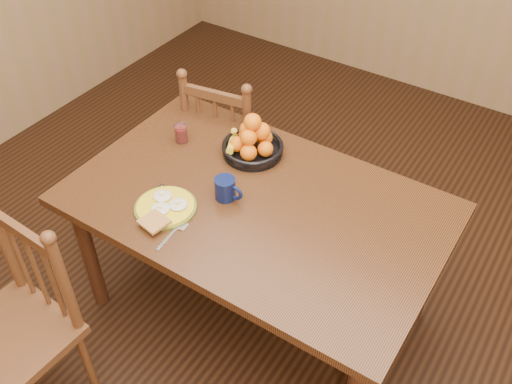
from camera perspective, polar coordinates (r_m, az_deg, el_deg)
The scene contains 10 objects.
room at distance 2.08m, azimuth -0.00°, elevation 11.34°, with size 4.52×5.02×2.72m.
dining_table at distance 2.50m, azimuth -0.00°, elevation -2.30°, with size 1.60×1.00×0.75m.
chair_far at distance 3.21m, azimuth -2.64°, elevation 4.70°, with size 0.50×0.48×0.95m.
chair_near at distance 2.54m, azimuth -22.60°, elevation -12.37°, with size 0.46×0.44×0.98m.
breakfast_plate at distance 2.42m, azimuth -9.09°, elevation -1.53°, with size 0.26×0.30×0.04m.
fork at distance 2.32m, azimuth -8.28°, elevation -4.20°, with size 0.04×0.18×0.00m.
spoon at distance 2.52m, azimuth -9.91°, elevation 0.15°, with size 0.06×0.16×0.01m.
coffee_mug at distance 2.42m, azimuth -3.02°, elevation 0.33°, with size 0.13×0.09×0.10m.
juice_glass at distance 2.77m, azimuth -7.48°, elevation 5.81°, with size 0.06×0.06×0.09m.
fruit_bowl at distance 2.65m, azimuth -0.38°, elevation 4.99°, with size 0.29×0.29×0.22m.
Camera 1 is at (0.98, -1.50, 2.41)m, focal length 40.00 mm.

